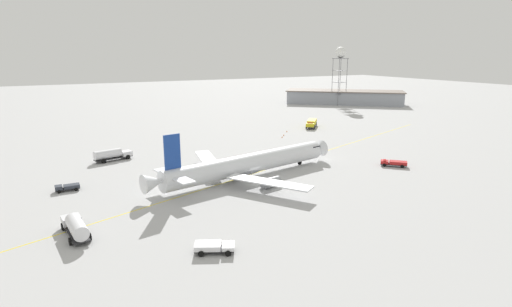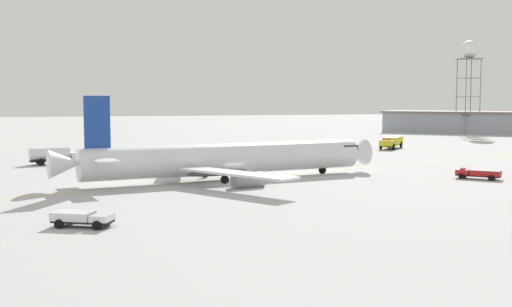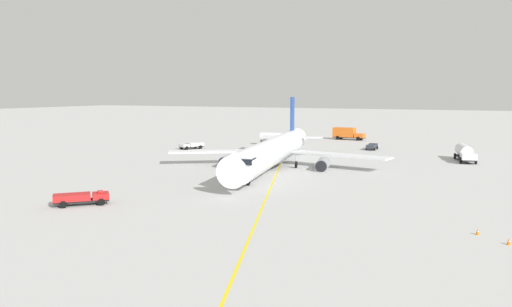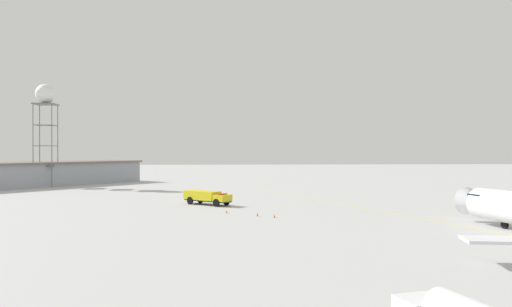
{
  "view_description": "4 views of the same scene",
  "coord_description": "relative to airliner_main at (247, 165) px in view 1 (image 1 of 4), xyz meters",
  "views": [
    {
      "loc": [
        37.23,
        70.39,
        25.5
      ],
      "look_at": [
        -2.78,
        -5.69,
        4.03
      ],
      "focal_mm": 28.41,
      "sensor_mm": 36.0,
      "label": 1
    },
    {
      "loc": [
        19.19,
        81.56,
        11.19
      ],
      "look_at": [
        -2.98,
        -0.92,
        3.64
      ],
      "focal_mm": 44.9,
      "sensor_mm": 36.0,
      "label": 2
    },
    {
      "loc": [
        -73.94,
        -35.27,
        12.29
      ],
      "look_at": [
        -0.09,
        0.05,
        2.43
      ],
      "focal_mm": 35.87,
      "sensor_mm": 36.0,
      "label": 3
    },
    {
      "loc": [
        47.7,
        -41.9,
        10.11
      ],
      "look_at": [
        -37.52,
        -36.02,
        9.52
      ],
      "focal_mm": 35.29,
      "sensor_mm": 36.0,
      "label": 4
    }
  ],
  "objects": [
    {
      "name": "safety_cone_near",
      "position": [
        -27.79,
        -31.48,
        -2.42
      ],
      "size": [
        0.36,
        0.36,
        0.55
      ],
      "color": "orange",
      "rests_on": "ground_plane"
    },
    {
      "name": "terminal_shed",
      "position": [
        -100.42,
        -89.88,
        0.71
      ],
      "size": [
        55.18,
        50.3,
        6.77
      ],
      "rotation": [
        0.0,
        0.0,
        5.58
      ],
      "color": "#999EA8",
      "rests_on": "ground_plane"
    },
    {
      "name": "taxiway_centreline",
      "position": [
        -0.07,
        -0.92,
        -2.7
      ],
      "size": [
        162.66,
        57.79,
        0.01
      ],
      "rotation": [
        0.0,
        0.0,
        3.48
      ],
      "color": "yellow",
      "rests_on": "ground_plane"
    },
    {
      "name": "baggage_truck_truck",
      "position": [
        34.01,
        -8.2,
        -1.98
      ],
      "size": [
        4.32,
        2.03,
        1.22
      ],
      "rotation": [
        0.0,
        0.0,
        0.01
      ],
      "color": "#232326",
      "rests_on": "ground_plane"
    },
    {
      "name": "safety_cone_far",
      "position": [
        -33.94,
        -38.55,
        -2.42
      ],
      "size": [
        0.36,
        0.36,
        0.55
      ],
      "color": "orange",
      "rests_on": "ground_plane"
    },
    {
      "name": "ops_pickup_truck",
      "position": [
        -33.75,
        8.18,
        -1.89
      ],
      "size": [
        5.47,
        5.5,
        1.41
      ],
      "rotation": [
        0.0,
        0.0,
        5.49
      ],
      "color": "#232326",
      "rests_on": "ground_plane"
    },
    {
      "name": "fire_tender_truck",
      "position": [
        -46.31,
        -42.09,
        -1.17
      ],
      "size": [
        8.56,
        9.13,
        2.5
      ],
      "rotation": [
        0.0,
        0.0,
        0.84
      ],
      "color": "#232326",
      "rests_on": "ground_plane"
    },
    {
      "name": "pushback_tug_truck",
      "position": [
        18.58,
        27.5,
        -1.89
      ],
      "size": [
        5.59,
        4.19,
        1.3
      ],
      "rotation": [
        0.0,
        0.0,
        2.69
      ],
      "color": "#232326",
      "rests_on": "ground_plane"
    },
    {
      "name": "fuel_tanker_truck",
      "position": [
        22.98,
        -27.32,
        -1.12
      ],
      "size": [
        9.25,
        4.36,
        2.87
      ],
      "rotation": [
        0.0,
        0.0,
        3.38
      ],
      "color": "#232326",
      "rests_on": "ground_plane"
    },
    {
      "name": "airliner_main",
      "position": [
        0.0,
        0.0,
        0.0
      ],
      "size": [
        45.81,
        36.84,
        11.51
      ],
      "rotation": [
        0.0,
        0.0,
        3.34
      ],
      "color": "white",
      "rests_on": "ground_plane"
    },
    {
      "name": "ground_plane",
      "position": [
        -1.03,
        2.54,
        -2.7
      ],
      "size": [
        600.0,
        600.0,
        0.0
      ],
      "primitive_type": "plane",
      "color": "#B2B2B2"
    },
    {
      "name": "radar_tower",
      "position": [
        -94.83,
        -87.5,
        21.28
      ],
      "size": [
        5.75,
        5.75,
        28.22
      ],
      "color": "slate",
      "rests_on": "ground_plane"
    },
    {
      "name": "safety_cone_mid",
      "position": [
        -29.88,
        -33.88,
        -2.42
      ],
      "size": [
        0.36,
        0.36,
        0.55
      ],
      "color": "orange",
      "rests_on": "ground_plane"
    },
    {
      "name": "fuel_tanker_truck_extra",
      "position": [
        34.11,
        13.9,
        -1.13
      ],
      "size": [
        3.62,
        8.94,
        2.87
      ],
      "rotation": [
        0.0,
        0.0,
        4.83
      ],
      "color": "#232326",
      "rests_on": "ground_plane"
    }
  ]
}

